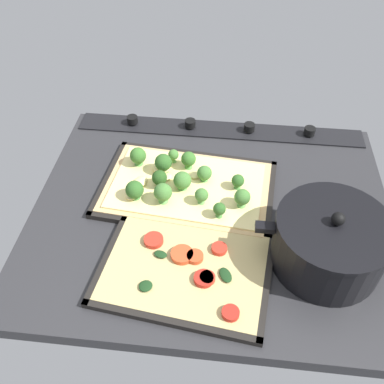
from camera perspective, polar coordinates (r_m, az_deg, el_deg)
ground_plane at (r=92.43cm, az=2.57°, el=-2.95°), size 76.63×63.13×3.00cm
stove_control_panel at (r=111.84cm, az=3.70°, el=8.49°), size 73.56×7.00×2.60cm
baking_tray_front at (r=94.85cm, az=-0.66°, el=0.33°), size 40.33×28.35×1.30cm
broccoli_pizza at (r=93.55cm, az=-1.25°, el=1.13°), size 37.72×25.73×6.19cm
baking_tray_back at (r=81.12cm, az=-0.91°, el=-10.41°), size 34.39×27.16×1.30cm
veggie_pizza_back at (r=80.54cm, az=-0.79°, el=-10.12°), size 31.71×24.48×1.90cm
cooking_pot at (r=82.46cm, az=18.00°, el=-6.47°), size 27.84×21.05×13.25cm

